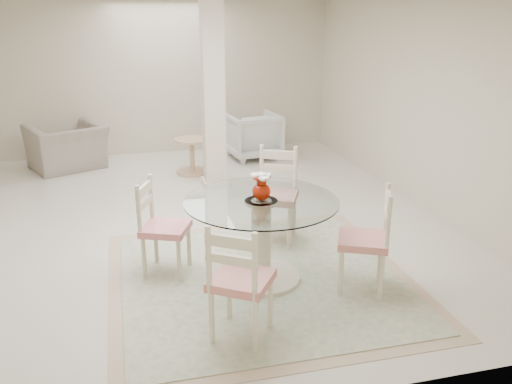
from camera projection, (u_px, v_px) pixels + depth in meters
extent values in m
plane|color=silver|center=(195.00, 220.00, 6.82)|extent=(7.00, 7.00, 0.00)
cube|color=beige|center=(164.00, 78.00, 9.59)|extent=(6.00, 0.02, 2.70)
cube|color=beige|center=(270.00, 221.00, 3.17)|extent=(6.00, 0.02, 2.70)
cube|color=beige|center=(419.00, 103.00, 7.08)|extent=(0.02, 7.00, 2.70)
cube|color=beige|center=(213.00, 95.00, 7.69)|extent=(0.30, 0.30, 2.70)
cube|color=tan|center=(261.00, 280.00, 5.31)|extent=(2.90, 2.90, 0.01)
cube|color=beige|center=(261.00, 279.00, 5.31)|extent=(2.65, 2.65, 0.01)
cylinder|color=beige|center=(261.00, 278.00, 5.30)|extent=(0.76, 0.76, 0.06)
cylinder|color=beige|center=(261.00, 240.00, 5.17)|extent=(0.19, 0.19, 0.78)
cylinder|color=beige|center=(261.00, 203.00, 5.05)|extent=(0.31, 0.31, 0.03)
cylinder|color=white|center=(261.00, 201.00, 5.04)|extent=(1.45, 1.45, 0.01)
ellipsoid|color=#AA1C05|center=(261.00, 192.00, 5.01)|extent=(0.17, 0.17, 0.17)
cylinder|color=#AA1C05|center=(261.00, 181.00, 4.98)|extent=(0.09, 0.09, 0.05)
cylinder|color=#AA1C05|center=(261.00, 178.00, 4.97)|extent=(0.15, 0.15, 0.02)
ellipsoid|color=white|center=(261.00, 175.00, 4.96)|extent=(0.10, 0.10, 0.05)
ellipsoid|color=white|center=(266.00, 176.00, 4.99)|extent=(0.10, 0.10, 0.05)
ellipsoid|color=white|center=(255.00, 176.00, 4.98)|extent=(0.10, 0.10, 0.05)
ellipsoid|color=white|center=(264.00, 179.00, 4.92)|extent=(0.10, 0.10, 0.05)
cylinder|color=#F7EBCB|center=(342.00, 257.00, 5.28)|extent=(0.04, 0.04, 0.46)
cylinder|color=#F7EBCB|center=(341.00, 274.00, 4.94)|extent=(0.04, 0.04, 0.46)
cylinder|color=#F7EBCB|center=(380.00, 260.00, 5.22)|extent=(0.04, 0.04, 0.46)
cylinder|color=#F7EBCB|center=(381.00, 277.00, 4.88)|extent=(0.04, 0.04, 0.46)
cube|color=red|center=(363.00, 240.00, 4.99)|extent=(0.59, 0.59, 0.07)
cube|color=#F7EBCB|center=(388.00, 208.00, 4.85)|extent=(0.21, 0.39, 0.55)
cylinder|color=beige|center=(255.00, 226.00, 5.97)|extent=(0.05, 0.05, 0.49)
cylinder|color=beige|center=(290.00, 229.00, 5.90)|extent=(0.05, 0.05, 0.49)
cylinder|color=beige|center=(261.00, 214.00, 6.33)|extent=(0.05, 0.05, 0.49)
cylinder|color=beige|center=(294.00, 216.00, 6.26)|extent=(0.05, 0.05, 0.49)
cube|color=#B61C13|center=(275.00, 198.00, 6.02)|extent=(0.63, 0.63, 0.07)
cube|color=beige|center=(279.00, 161.00, 6.10)|extent=(0.41, 0.23, 0.58)
cylinder|color=beige|center=(179.00, 261.00, 5.20)|extent=(0.04, 0.04, 0.45)
cylinder|color=beige|center=(189.00, 246.00, 5.53)|extent=(0.04, 0.04, 0.45)
cylinder|color=beige|center=(144.00, 259.00, 5.25)|extent=(0.04, 0.04, 0.45)
cylinder|color=beige|center=(156.00, 244.00, 5.58)|extent=(0.04, 0.04, 0.45)
cube|color=red|center=(166.00, 228.00, 5.31)|extent=(0.56, 0.56, 0.07)
cube|color=beige|center=(144.00, 196.00, 5.23)|extent=(0.19, 0.38, 0.53)
cylinder|color=#EDE6C3|center=(270.00, 303.00, 4.45)|extent=(0.04, 0.04, 0.47)
cylinder|color=#EDE6C3|center=(229.00, 295.00, 4.57)|extent=(0.04, 0.04, 0.47)
cylinder|color=#EDE6C3|center=(256.00, 326.00, 4.13)|extent=(0.04, 0.04, 0.47)
cylinder|color=#EDE6C3|center=(212.00, 318.00, 4.24)|extent=(0.04, 0.04, 0.47)
cube|color=red|center=(241.00, 280.00, 4.26)|extent=(0.62, 0.62, 0.07)
cube|color=#EDE6C3|center=(231.00, 251.00, 3.97)|extent=(0.36, 0.26, 0.55)
imported|color=gray|center=(67.00, 147.00, 8.86)|extent=(1.43, 1.36, 0.73)
imported|color=silver|center=(253.00, 135.00, 9.51)|extent=(0.95, 0.97, 0.79)
cylinder|color=tan|center=(193.00, 172.00, 8.72)|extent=(0.52, 0.52, 0.04)
cylinder|color=tan|center=(192.00, 156.00, 8.64)|extent=(0.08, 0.08, 0.50)
cylinder|color=tan|center=(191.00, 140.00, 8.55)|extent=(0.54, 0.54, 0.03)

